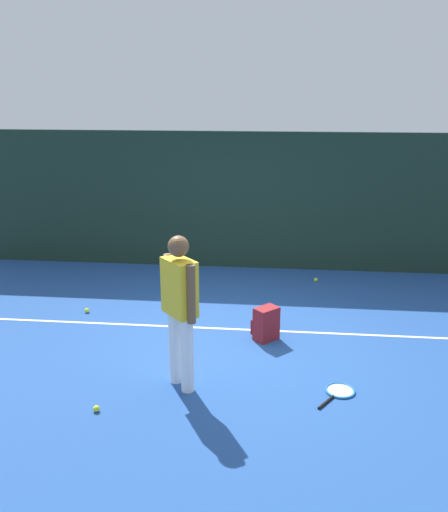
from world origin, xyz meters
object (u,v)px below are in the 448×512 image
at_px(tennis_ball_by_fence, 87,310).
at_px(tennis_ball_mid_court, 96,409).
at_px(tennis_ball_near_player, 316,280).
at_px(tennis_player, 180,304).
at_px(tennis_racket, 339,392).
at_px(backpack, 265,324).

distance_m(tennis_ball_by_fence, tennis_ball_mid_court, 2.62).
xyz_separation_m(tennis_ball_near_player, tennis_ball_by_fence, (-3.37, -1.67, 0.00)).
distance_m(tennis_player, tennis_racket, 1.95).
height_order(tennis_player, tennis_ball_mid_court, tennis_player).
height_order(tennis_racket, backpack, backpack).
height_order(backpack, tennis_ball_near_player, backpack).
relative_size(tennis_racket, backpack, 1.38).
height_order(tennis_ball_near_player, tennis_ball_by_fence, same).
bearing_deg(tennis_ball_by_fence, tennis_racket, -28.15).
xyz_separation_m(tennis_player, tennis_ball_by_fence, (-1.72, 1.86, -0.93)).
bearing_deg(tennis_ball_by_fence, tennis_player, -47.18).
bearing_deg(tennis_racket, tennis_player, 125.00).
relative_size(tennis_ball_by_fence, tennis_ball_mid_court, 1.00).
bearing_deg(tennis_ball_near_player, tennis_player, -115.03).
bearing_deg(backpack, tennis_racket, 79.28).
height_order(tennis_player, tennis_racket, tennis_player).
distance_m(tennis_racket, tennis_ball_near_player, 3.50).
relative_size(tennis_racket, tennis_ball_near_player, 9.20).
xyz_separation_m(tennis_racket, tennis_ball_near_player, (-0.05, 3.50, 0.02)).
xyz_separation_m(tennis_player, backpack, (0.87, 1.26, -0.76)).
bearing_deg(tennis_ball_mid_court, tennis_ball_by_fence, 111.31).
bearing_deg(backpack, tennis_ball_by_fence, -57.74).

